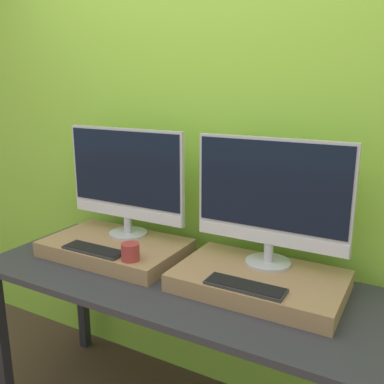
% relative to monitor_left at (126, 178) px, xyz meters
% --- Properties ---
extents(wall_back, '(8.00, 0.04, 2.60)m').
position_rel_monitor_left_xyz_m(wall_back, '(0.38, 0.23, 0.14)').
color(wall_back, '#8CC638').
rests_on(wall_back, ground_plane).
extents(workbench, '(1.78, 0.69, 0.79)m').
position_rel_monitor_left_xyz_m(workbench, '(0.38, -0.18, -0.45)').
color(workbench, '#2D2D33').
rests_on(workbench, ground_plane).
extents(wooden_riser_left, '(0.68, 0.43, 0.07)m').
position_rel_monitor_left_xyz_m(wooden_riser_left, '(0.00, -0.10, -0.34)').
color(wooden_riser_left, '#99754C').
rests_on(wooden_riser_left, workbench).
extents(monitor_left, '(0.66, 0.20, 0.54)m').
position_rel_monitor_left_xyz_m(monitor_left, '(0.00, 0.00, 0.00)').
color(monitor_left, '#B2B2B7').
rests_on(monitor_left, wooden_riser_left).
extents(keyboard_left, '(0.31, 0.10, 0.01)m').
position_rel_monitor_left_xyz_m(keyboard_left, '(0.00, -0.26, -0.29)').
color(keyboard_left, '#2D2D2D').
rests_on(keyboard_left, wooden_riser_left).
extents(mug, '(0.08, 0.08, 0.08)m').
position_rel_monitor_left_xyz_m(mug, '(0.21, -0.26, -0.26)').
color(mug, '#9E332D').
rests_on(mug, wooden_riser_left).
extents(wooden_riser_right, '(0.68, 0.43, 0.07)m').
position_rel_monitor_left_xyz_m(wooden_riser_right, '(0.75, -0.10, -0.34)').
color(wooden_riser_right, '#99754C').
rests_on(wooden_riser_right, workbench).
extents(monitor_right, '(0.66, 0.20, 0.54)m').
position_rel_monitor_left_xyz_m(monitor_right, '(0.75, 0.00, 0.00)').
color(monitor_right, '#B2B2B7').
rests_on(monitor_right, wooden_riser_right).
extents(keyboard_right, '(0.31, 0.10, 0.01)m').
position_rel_monitor_left_xyz_m(keyboard_right, '(0.75, -0.26, -0.29)').
color(keyboard_right, '#2D2D2D').
rests_on(keyboard_right, wooden_riser_right).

